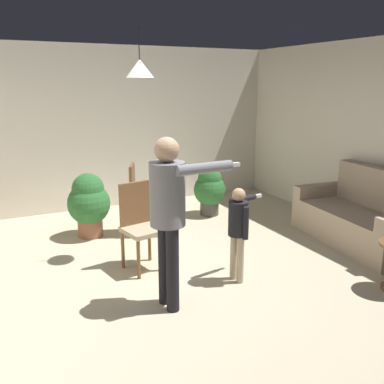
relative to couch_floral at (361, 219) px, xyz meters
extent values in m
plane|color=beige|center=(-2.71, 0.02, -0.33)|extent=(7.68, 7.68, 0.00)
cube|color=silver|center=(-2.71, 3.22, 1.02)|extent=(6.40, 0.10, 2.70)
cube|color=tan|center=(-0.06, 0.01, -0.11)|extent=(0.99, 1.52, 0.45)
cube|color=tan|center=(0.27, -0.03, 0.39)|extent=(0.34, 1.45, 0.55)
cube|color=tan|center=(0.02, 0.81, -0.02)|extent=(0.86, 0.26, 0.63)
cylinder|color=brown|center=(0.34, 0.77, -0.30)|extent=(0.05, 0.05, 0.06)
cylinder|color=brown|center=(-0.46, -0.76, -0.30)|extent=(0.05, 0.05, 0.06)
cylinder|color=brown|center=(-0.30, 0.83, -0.30)|extent=(0.05, 0.05, 0.06)
cylinder|color=black|center=(-2.98, -0.35, 0.08)|extent=(0.12, 0.12, 0.83)
cylinder|color=black|center=(-2.97, -0.52, 0.08)|extent=(0.12, 0.12, 0.83)
cylinder|color=slate|center=(-2.97, -0.43, 0.79)|extent=(0.33, 0.33, 0.59)
sphere|color=tan|center=(-2.97, -0.43, 1.19)|extent=(0.22, 0.22, 0.22)
cylinder|color=slate|center=(-2.99, -0.24, 0.76)|extent=(0.10, 0.10, 0.55)
cylinder|color=slate|center=(-2.69, -0.61, 1.04)|extent=(0.56, 0.13, 0.10)
cube|color=white|center=(-2.38, -0.59, 1.04)|extent=(0.13, 0.04, 0.04)
cylinder|color=tan|center=(-2.11, -0.20, -0.07)|extent=(0.08, 0.08, 0.53)
cylinder|color=tan|center=(-2.09, -0.31, -0.07)|extent=(0.08, 0.08, 0.53)
cylinder|color=black|center=(-2.10, -0.25, 0.38)|extent=(0.21, 0.21, 0.37)
sphere|color=tan|center=(-2.10, -0.25, 0.64)|extent=(0.14, 0.14, 0.14)
cylinder|color=black|center=(-1.95, -0.10, 0.54)|extent=(0.36, 0.12, 0.06)
cube|color=white|center=(-1.74, -0.07, 0.54)|extent=(0.13, 0.06, 0.04)
cylinder|color=black|center=(-2.08, -0.37, 0.36)|extent=(0.06, 0.06, 0.35)
cylinder|color=brown|center=(-2.54, 1.84, -0.11)|extent=(0.04, 0.04, 0.45)
cylinder|color=brown|center=(-2.69, 1.52, -0.11)|extent=(0.04, 0.04, 0.45)
cylinder|color=brown|center=(-2.21, 1.69, -0.11)|extent=(0.04, 0.04, 0.45)
cylinder|color=brown|center=(-2.36, 1.37, -0.11)|extent=(0.04, 0.04, 0.45)
cube|color=tan|center=(-2.45, 1.61, 0.14)|extent=(0.56, 0.56, 0.05)
cube|color=brown|center=(-2.62, 1.69, 0.42)|extent=(0.19, 0.36, 0.50)
cylinder|color=brown|center=(-2.76, 0.68, -0.11)|extent=(0.04, 0.04, 0.45)
cylinder|color=brown|center=(-3.11, 0.61, -0.11)|extent=(0.04, 0.04, 0.45)
cylinder|color=brown|center=(-2.69, 0.32, -0.11)|extent=(0.04, 0.04, 0.45)
cylinder|color=brown|center=(-3.04, 0.25, -0.11)|extent=(0.04, 0.04, 0.45)
cube|color=tan|center=(-2.90, 0.47, 0.14)|extent=(0.49, 0.49, 0.05)
cube|color=brown|center=(-2.93, 0.65, 0.42)|extent=(0.38, 0.11, 0.50)
cylinder|color=brown|center=(-3.21, 1.83, -0.20)|extent=(0.34, 0.34, 0.27)
sphere|color=#2D6B33|center=(-3.21, 1.83, 0.14)|extent=(0.59, 0.59, 0.59)
sphere|color=#2D6B33|center=(-3.21, 1.83, 0.35)|extent=(0.44, 0.44, 0.44)
cylinder|color=#4C4742|center=(-1.23, 1.98, -0.21)|extent=(0.30, 0.30, 0.24)
sphere|color=#2D6B33|center=(-1.23, 1.98, 0.09)|extent=(0.52, 0.52, 0.52)
sphere|color=#2D6B33|center=(-1.23, 1.98, 0.27)|extent=(0.39, 0.39, 0.39)
cone|color=silver|center=(-2.76, 0.82, 1.92)|extent=(0.32, 0.32, 0.20)
cylinder|color=black|center=(-2.76, 0.82, 2.19)|extent=(0.01, 0.01, 0.36)
camera|label=1|loc=(-4.39, -3.85, 1.76)|focal=39.62mm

